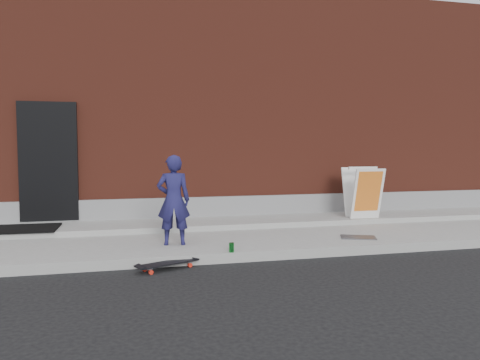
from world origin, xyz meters
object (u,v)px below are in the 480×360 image
object	(u,v)px
child	(174,200)
pizza_sign	(363,192)
skateboard	(168,264)
soda_can	(232,247)

from	to	relation	value
child	pizza_sign	xyz separation A→B (m)	(3.93, 1.26, -0.09)
child	pizza_sign	world-z (taller)	child
pizza_sign	skateboard	bearing A→B (deg)	-152.34
soda_can	child	bearing A→B (deg)	136.06
pizza_sign	soda_can	bearing A→B (deg)	-147.98
skateboard	pizza_sign	xyz separation A→B (m)	(4.11, 2.16, 0.68)
soda_can	pizza_sign	bearing A→B (deg)	32.02
child	skateboard	xyz separation A→B (m)	(-0.18, -0.90, -0.77)
child	soda_can	distance (m)	1.23
skateboard	soda_can	bearing A→B (deg)	10.26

